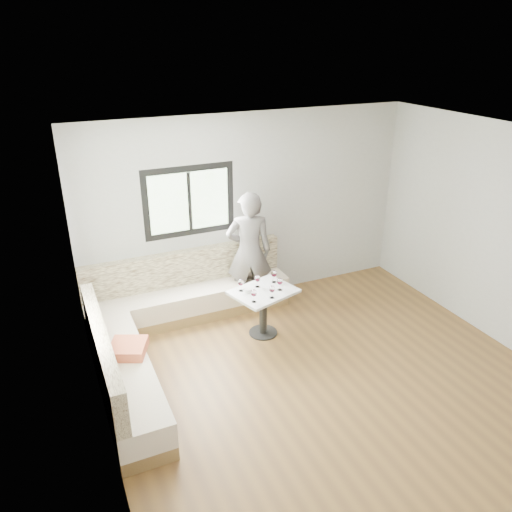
# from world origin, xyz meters

# --- Properties ---
(room) EXTENTS (5.01, 5.01, 2.81)m
(room) POSITION_xyz_m (-0.08, 0.08, 1.41)
(room) COLOR brown
(room) RESTS_ON ground
(banquette) EXTENTS (2.90, 2.80, 0.95)m
(banquette) POSITION_xyz_m (-1.59, 1.63, 0.33)
(banquette) COLOR olive
(banquette) RESTS_ON ground
(table) EXTENTS (0.95, 0.83, 0.66)m
(table) POSITION_xyz_m (-0.28, 1.39, 0.49)
(table) COLOR black
(table) RESTS_ON ground
(person) EXTENTS (0.75, 0.60, 1.79)m
(person) POSITION_xyz_m (-0.16, 2.15, 0.90)
(person) COLOR #5B5655
(person) RESTS_ON ground
(olive_ramekin) EXTENTS (0.11, 0.11, 0.04)m
(olive_ramekin) POSITION_xyz_m (-0.48, 1.46, 0.68)
(olive_ramekin) COLOR white
(olive_ramekin) RESTS_ON table
(wine_glass_a) EXTENTS (0.08, 0.08, 0.17)m
(wine_glass_a) POSITION_xyz_m (-0.52, 1.17, 0.78)
(wine_glass_a) COLOR white
(wine_glass_a) RESTS_ON table
(wine_glass_b) EXTENTS (0.08, 0.08, 0.17)m
(wine_glass_b) POSITION_xyz_m (-0.26, 1.17, 0.78)
(wine_glass_b) COLOR white
(wine_glass_b) RESTS_ON table
(wine_glass_c) EXTENTS (0.08, 0.08, 0.17)m
(wine_glass_c) POSITION_xyz_m (-0.07, 1.32, 0.78)
(wine_glass_c) COLOR white
(wine_glass_c) RESTS_ON table
(wine_glass_d) EXTENTS (0.08, 0.08, 0.17)m
(wine_glass_d) POSITION_xyz_m (-0.31, 1.52, 0.78)
(wine_glass_d) COLOR white
(wine_glass_d) RESTS_ON table
(wine_glass_e) EXTENTS (0.08, 0.08, 0.17)m
(wine_glass_e) POSITION_xyz_m (-0.05, 1.56, 0.78)
(wine_glass_e) COLOR white
(wine_glass_e) RESTS_ON table
(wine_glass_f) EXTENTS (0.08, 0.08, 0.17)m
(wine_glass_f) POSITION_xyz_m (-0.55, 1.51, 0.78)
(wine_glass_f) COLOR white
(wine_glass_f) RESTS_ON table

